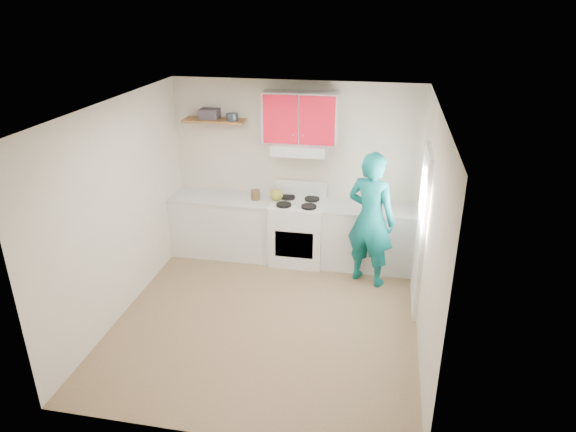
% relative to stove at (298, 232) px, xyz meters
% --- Properties ---
extents(floor, '(3.80, 3.80, 0.00)m').
position_rel_stove_xyz_m(floor, '(-0.10, -1.57, -0.46)').
color(floor, brown).
rests_on(floor, ground).
extents(ceiling, '(3.60, 3.80, 0.04)m').
position_rel_stove_xyz_m(ceiling, '(-0.10, -1.57, 2.14)').
color(ceiling, white).
rests_on(ceiling, floor).
extents(back_wall, '(3.60, 0.04, 2.60)m').
position_rel_stove_xyz_m(back_wall, '(-0.10, 0.32, 0.84)').
color(back_wall, beige).
rests_on(back_wall, floor).
extents(front_wall, '(3.60, 0.04, 2.60)m').
position_rel_stove_xyz_m(front_wall, '(-0.10, -3.47, 0.84)').
color(front_wall, beige).
rests_on(front_wall, floor).
extents(left_wall, '(0.04, 3.80, 2.60)m').
position_rel_stove_xyz_m(left_wall, '(-1.90, -1.57, 0.84)').
color(left_wall, beige).
rests_on(left_wall, floor).
extents(right_wall, '(0.04, 3.80, 2.60)m').
position_rel_stove_xyz_m(right_wall, '(1.70, -1.57, 0.84)').
color(right_wall, beige).
rests_on(right_wall, floor).
extents(door, '(0.05, 0.85, 2.05)m').
position_rel_stove_xyz_m(door, '(1.68, -0.88, 0.56)').
color(door, white).
rests_on(door, floor).
extents(door_glass, '(0.01, 0.55, 0.95)m').
position_rel_stove_xyz_m(door_glass, '(1.65, -0.88, 0.99)').
color(door_glass, white).
rests_on(door_glass, door).
extents(counter_left, '(1.52, 0.60, 0.90)m').
position_rel_stove_xyz_m(counter_left, '(-1.14, 0.02, -0.01)').
color(counter_left, silver).
rests_on(counter_left, floor).
extents(counter_right, '(1.32, 0.60, 0.90)m').
position_rel_stove_xyz_m(counter_right, '(1.04, 0.02, -0.01)').
color(counter_right, silver).
rests_on(counter_right, floor).
extents(stove, '(0.76, 0.65, 0.92)m').
position_rel_stove_xyz_m(stove, '(0.00, 0.00, 0.00)').
color(stove, white).
rests_on(stove, floor).
extents(range_hood, '(0.76, 0.44, 0.15)m').
position_rel_stove_xyz_m(range_hood, '(0.00, 0.10, 1.24)').
color(range_hood, silver).
rests_on(range_hood, back_wall).
extents(upper_cabinets, '(1.02, 0.33, 0.70)m').
position_rel_stove_xyz_m(upper_cabinets, '(0.00, 0.16, 1.66)').
color(upper_cabinets, red).
rests_on(upper_cabinets, back_wall).
extents(shelf, '(0.90, 0.30, 0.04)m').
position_rel_stove_xyz_m(shelf, '(-1.25, 0.18, 1.56)').
color(shelf, brown).
rests_on(shelf, back_wall).
extents(books, '(0.28, 0.20, 0.14)m').
position_rel_stove_xyz_m(books, '(-1.33, 0.21, 1.65)').
color(books, '#473F47').
rests_on(books, shelf).
extents(tin, '(0.22, 0.22, 0.10)m').
position_rel_stove_xyz_m(tin, '(-0.98, 0.16, 1.63)').
color(tin, '#333D4C').
rests_on(tin, shelf).
extents(kettle, '(0.25, 0.25, 0.16)m').
position_rel_stove_xyz_m(kettle, '(-0.33, 0.05, 0.54)').
color(kettle, olive).
rests_on(kettle, stove).
extents(crock, '(0.14, 0.14, 0.17)m').
position_rel_stove_xyz_m(crock, '(-0.63, 0.01, 0.52)').
color(crock, brown).
rests_on(crock, counter_left).
extents(cutting_board, '(0.33, 0.27, 0.02)m').
position_rel_stove_xyz_m(cutting_board, '(0.73, 0.03, 0.45)').
color(cutting_board, olive).
rests_on(cutting_board, counter_right).
extents(silicone_mat, '(0.29, 0.25, 0.01)m').
position_rel_stove_xyz_m(silicone_mat, '(1.49, 0.01, 0.44)').
color(silicone_mat, red).
rests_on(silicone_mat, counter_right).
extents(person, '(0.80, 0.68, 1.86)m').
position_rel_stove_xyz_m(person, '(1.05, -0.43, 0.47)').
color(person, '#0B6B6A').
rests_on(person, floor).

